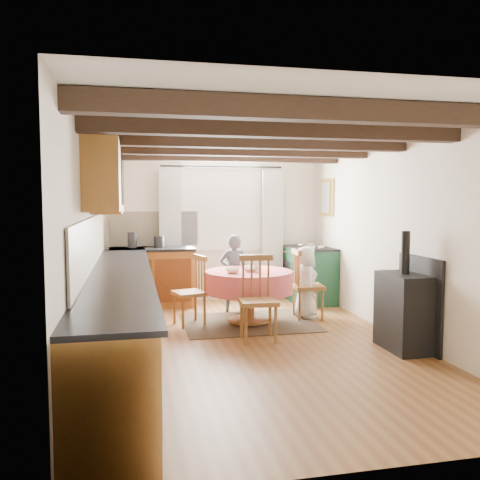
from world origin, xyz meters
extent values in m
cube|color=brown|center=(0.00, 0.00, 0.00)|extent=(3.60, 5.50, 0.00)
cube|color=white|center=(0.00, 0.00, 2.40)|extent=(3.60, 5.50, 0.00)
cube|color=silver|center=(0.00, 2.75, 1.20)|extent=(3.60, 0.00, 2.40)
cube|color=silver|center=(0.00, -2.75, 1.20)|extent=(3.60, 0.00, 2.40)
cube|color=silver|center=(-1.80, 0.00, 1.20)|extent=(0.00, 5.50, 2.40)
cube|color=silver|center=(1.80, 0.00, 1.20)|extent=(0.00, 5.50, 2.40)
cube|color=#34231B|center=(0.00, -2.00, 2.31)|extent=(3.60, 0.16, 0.16)
cube|color=#34231B|center=(0.00, -1.00, 2.31)|extent=(3.60, 0.16, 0.16)
cube|color=#34231B|center=(0.00, 0.00, 2.31)|extent=(3.60, 0.16, 0.16)
cube|color=#34231B|center=(0.00, 1.00, 2.31)|extent=(3.60, 0.16, 0.16)
cube|color=#34231B|center=(0.00, 2.00, 2.31)|extent=(3.60, 0.16, 0.16)
cube|color=beige|center=(-1.78, 0.30, 1.20)|extent=(0.02, 4.50, 0.55)
cube|color=beige|center=(-1.00, 2.73, 1.20)|extent=(1.40, 0.02, 0.55)
cube|color=#9E6526|center=(-1.50, 0.00, 0.44)|extent=(0.60, 5.30, 0.88)
cube|color=#9E6526|center=(-1.05, 2.45, 0.44)|extent=(1.30, 0.60, 0.88)
cube|color=black|center=(-1.48, 0.00, 0.90)|extent=(0.64, 5.30, 0.04)
cube|color=black|center=(-1.05, 2.43, 0.90)|extent=(1.30, 0.64, 0.04)
cube|color=#9E6526|center=(-1.63, 1.20, 1.95)|extent=(0.34, 1.80, 0.90)
cube|color=#9E6526|center=(-1.63, -0.30, 1.90)|extent=(0.34, 0.90, 0.70)
cube|color=white|center=(0.10, 2.73, 1.60)|extent=(1.34, 0.03, 1.54)
cube|color=white|center=(0.10, 2.74, 1.60)|extent=(1.20, 0.01, 1.40)
cube|color=silver|center=(-0.75, 2.65, 1.10)|extent=(0.35, 0.10, 2.10)
cube|color=silver|center=(0.95, 2.65, 1.10)|extent=(0.35, 0.10, 2.10)
cylinder|color=black|center=(0.10, 2.65, 2.20)|extent=(2.00, 0.03, 0.03)
cube|color=gold|center=(1.77, 2.30, 1.70)|extent=(0.04, 0.50, 0.60)
cylinder|color=silver|center=(1.05, 2.72, 1.70)|extent=(0.30, 0.02, 0.30)
cube|color=#322A1C|center=(0.18, 1.05, 0.01)|extent=(1.75, 1.36, 0.01)
imported|color=#4A5963|center=(0.12, 1.80, 0.58)|extent=(0.47, 0.36, 1.15)
imported|color=silver|center=(1.03, 1.19, 0.51)|extent=(0.36, 0.52, 1.01)
imported|color=silver|center=(0.20, 1.01, 0.74)|extent=(0.29, 0.29, 0.05)
imported|color=silver|center=(-0.07, 0.91, 0.74)|extent=(0.26, 0.26, 0.06)
imported|color=silver|center=(0.25, 0.93, 0.75)|extent=(0.14, 0.14, 0.09)
cylinder|color=#262628|center=(-1.35, 2.47, 1.04)|extent=(0.14, 0.14, 0.24)
cylinder|color=#262628|center=(-0.94, 2.45, 1.01)|extent=(0.16, 0.16, 0.18)
camera|label=1|loc=(-1.35, -5.51, 1.67)|focal=37.91mm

